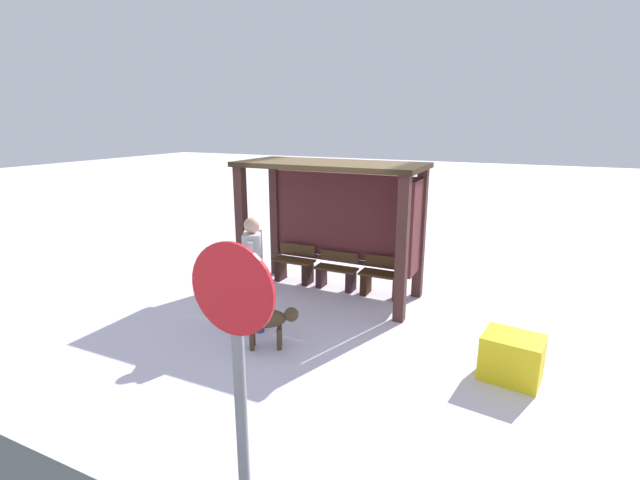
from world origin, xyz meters
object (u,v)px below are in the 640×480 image
Objects in this scene: person_walking at (253,265)px; bus_shelter at (340,203)px; grit_bin at (512,357)px; bench_left_inside at (294,266)px; dog at (269,320)px; street_sign at (242,439)px; bench_right_inside at (382,280)px; bench_center_inside at (336,273)px.

bus_shelter is at bearing 75.53° from person_walking.
bench_left_inside is at bearing 154.44° from grit_bin.
bus_shelter reaches higher than dog.
dog is at bearing 120.13° from street_sign.
street_sign is at bearing -71.56° from bus_shelter.
bench_right_inside is at bearing 139.42° from grit_bin.
dog is 0.33× the size of street_sign.
bench_center_inside is at bearing 109.08° from street_sign.
bus_shelter is at bearing 108.44° from street_sign.
person_walking is at bearing -176.98° from grit_bin.
street_sign is at bearing -78.99° from bench_right_inside.
bench_center_inside is 2.60m from dog.
street_sign reaches higher than dog.
person_walking is (0.49, -2.18, 0.72)m from bench_left_inside.
bench_right_inside is 0.95× the size of dog.
bus_shelter is at bearing -172.45° from bench_right_inside.
bench_right_inside reaches higher than bench_center_inside.
dog is at bearing -169.08° from grit_bin.
person_walking is (-0.43, -2.18, 0.74)m from bench_center_inside.
grit_bin is at bearing 74.35° from street_sign.
bench_left_inside reaches higher than bench_center_inside.
bench_right_inside is 0.31× the size of street_sign.
street_sign is (2.52, -3.89, 0.58)m from person_walking.
bench_center_inside is 0.95× the size of dog.
bench_center_inside reaches higher than grit_bin.
bench_left_inside is (-1.03, 0.11, -1.37)m from bus_shelter.
bench_left_inside is 0.46× the size of person_walking.
street_sign is 3.76× the size of grit_bin.
bench_right_inside is 6.32m from street_sign.
bench_left_inside reaches higher than dog.
person_walking is at bearing -104.47° from bus_shelter.
bench_center_inside reaches higher than dog.
dog is (-0.83, -2.60, 0.11)m from bench_right_inside.
bus_shelter reaches higher than bench_center_inside.
bench_left_inside is 2.79m from dog.
bench_right_inside is 2.67m from person_walking.
bench_left_inside is at bearing 174.11° from bus_shelter.
bus_shelter is 3.91m from grit_bin.
bench_center_inside is 0.92m from bench_right_inside.
bus_shelter is 4.01× the size of bench_center_inside.
bench_center_inside is 2.34m from person_walking.
bench_right_inside is at bearing 101.01° from street_sign.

